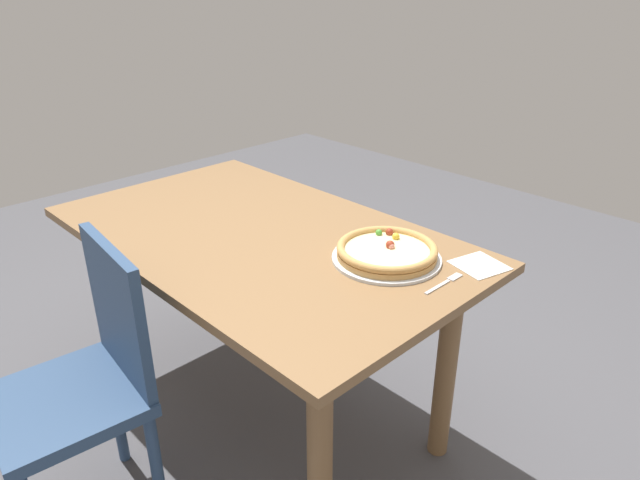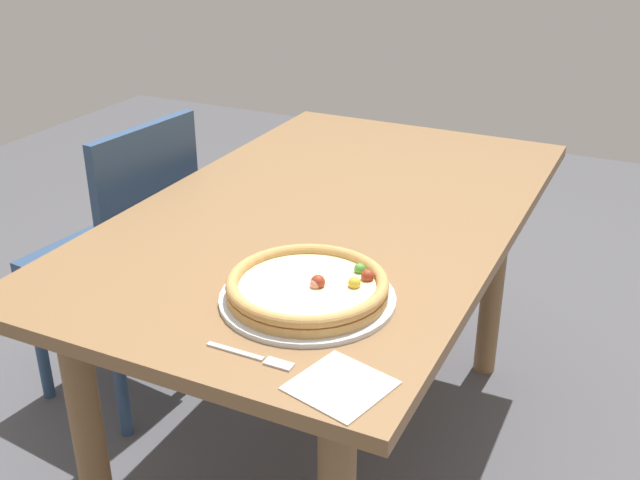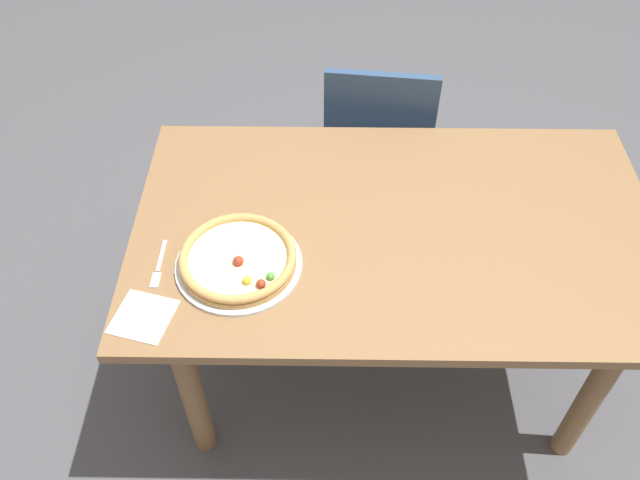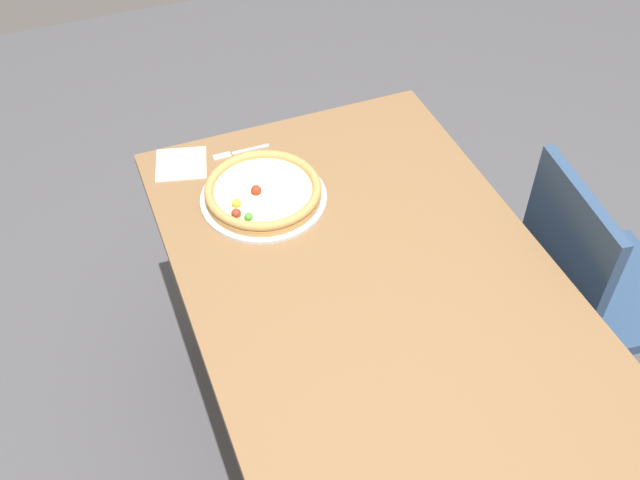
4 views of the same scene
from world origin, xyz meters
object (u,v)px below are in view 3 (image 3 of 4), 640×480
(plate, at_px, (239,264))
(napkin, at_px, (143,317))
(chair_near, at_px, (377,147))
(fork, at_px, (159,268))
(pizza, at_px, (238,259))
(dining_table, at_px, (393,252))

(plate, height_order, napkin, plate)
(chair_near, distance_m, napkin, 1.20)
(fork, bearing_deg, napkin, -3.06)
(chair_near, bearing_deg, pizza, -111.31)
(chair_near, xyz_separation_m, pizza, (0.42, 0.81, 0.29))
(chair_near, xyz_separation_m, napkin, (0.65, 0.98, 0.26))
(dining_table, xyz_separation_m, napkin, (0.65, 0.33, 0.12))
(plate, relative_size, pizza, 1.09)
(chair_near, xyz_separation_m, fork, (0.64, 0.82, 0.26))
(plate, distance_m, fork, 0.21)
(chair_near, relative_size, fork, 5.45)
(pizza, distance_m, napkin, 0.28)
(chair_near, distance_m, pizza, 0.96)
(dining_table, xyz_separation_m, fork, (0.64, 0.17, 0.12))
(napkin, bearing_deg, chair_near, -123.38)
(dining_table, bearing_deg, fork, 14.47)
(dining_table, distance_m, fork, 0.67)
(dining_table, height_order, plate, plate)
(chair_near, height_order, pizza, chair_near)
(plate, bearing_deg, fork, 3.03)
(fork, height_order, napkin, fork)
(dining_table, bearing_deg, napkin, 26.46)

